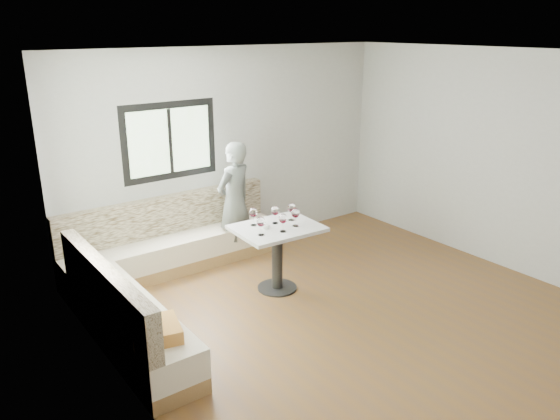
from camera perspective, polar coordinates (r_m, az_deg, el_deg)
name	(u,v)px	position (r m, az deg, el deg)	size (l,w,h in m)	color
room	(346,192)	(5.70, 6.92, 1.88)	(5.01, 5.01, 2.81)	brown
banquette	(156,272)	(6.53, -12.86, -6.37)	(2.91, 2.80, 0.95)	#977145
table	(277,243)	(6.48, -0.31, -3.42)	(1.02, 0.81, 0.81)	black
person	(234,201)	(7.33, -4.79, 0.90)	(0.59, 0.39, 1.62)	#5E6560
olive_ramekin	(265,226)	(6.37, -1.61, -1.68)	(0.10, 0.10, 0.04)	white
wine_glass_a	(261,222)	(6.11, -2.00, -1.29)	(0.10, 0.10, 0.22)	white
wine_glass_b	(283,219)	(6.20, 0.31, -0.95)	(0.10, 0.10, 0.22)	white
wine_glass_c	(295,214)	(6.38, 1.63, -0.39)	(0.10, 0.10, 0.22)	white
wine_glass_d	(275,211)	(6.46, -0.52, -0.13)	(0.10, 0.10, 0.22)	white
wine_glass_e	(291,208)	(6.57, 1.20, 0.20)	(0.10, 0.10, 0.22)	white
wine_glass_f	(253,213)	(6.41, -2.81, -0.32)	(0.10, 0.10, 0.22)	white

